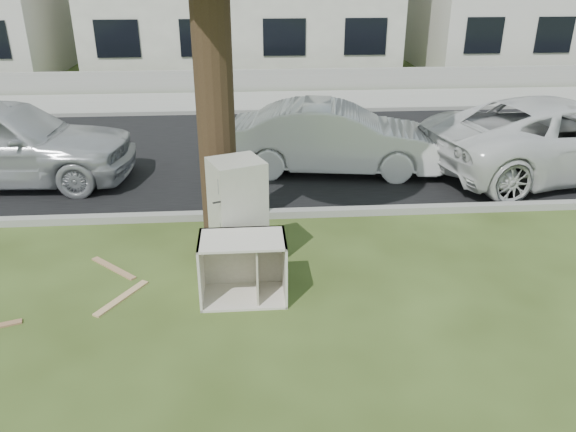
{
  "coord_description": "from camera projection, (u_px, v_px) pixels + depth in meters",
  "views": [
    {
      "loc": [
        0.04,
        -6.04,
        3.85
      ],
      "look_at": [
        0.54,
        0.6,
        0.85
      ],
      "focal_mm": 35.0,
      "sensor_mm": 36.0,
      "label": 1
    }
  ],
  "objects": [
    {
      "name": "ground",
      "position": [
        249.0,
        298.0,
        7.07
      ],
      "size": [
        120.0,
        120.0,
        0.0
      ],
      "primitive_type": "plane",
      "color": "#314017"
    },
    {
      "name": "road",
      "position": [
        246.0,
        152.0,
        12.52
      ],
      "size": [
        120.0,
        7.0,
        0.01
      ],
      "primitive_type": "cube",
      "color": "black",
      "rests_on": "ground"
    },
    {
      "name": "kerb_near",
      "position": [
        248.0,
        218.0,
        9.3
      ],
      "size": [
        120.0,
        0.18,
        0.12
      ],
      "primitive_type": "cube",
      "color": "gray",
      "rests_on": "ground"
    },
    {
      "name": "kerb_far",
      "position": [
        245.0,
        114.0,
        15.75
      ],
      "size": [
        120.0,
        0.18,
        0.12
      ],
      "primitive_type": "cube",
      "color": "gray",
      "rests_on": "ground"
    },
    {
      "name": "sidewalk",
      "position": [
        245.0,
        102.0,
        17.07
      ],
      "size": [
        120.0,
        2.8,
        0.01
      ],
      "primitive_type": "cube",
      "color": "gray",
      "rests_on": "ground"
    },
    {
      "name": "low_wall",
      "position": [
        244.0,
        80.0,
        18.38
      ],
      "size": [
        120.0,
        0.15,
        0.7
      ],
      "primitive_type": "cube",
      "color": "gray",
      "rests_on": "ground"
    },
    {
      "name": "fridge",
      "position": [
        238.0,
        216.0,
        7.45
      ],
      "size": [
        0.82,
        0.79,
        1.57
      ],
      "primitive_type": "cube",
      "rotation": [
        0.0,
        0.0,
        0.37
      ],
      "color": "#BAB7A8",
      "rests_on": "ground"
    },
    {
      "name": "cabinet",
      "position": [
        243.0,
        268.0,
        6.93
      ],
      "size": [
        1.06,
        0.66,
        0.83
      ],
      "primitive_type": "cube",
      "rotation": [
        0.0,
        0.0,
        0.0
      ],
      "color": "beige",
      "rests_on": "ground"
    },
    {
      "name": "plank_b",
      "position": [
        113.0,
        268.0,
        7.74
      ],
      "size": [
        0.72,
        0.69,
        0.02
      ],
      "primitive_type": "cube",
      "rotation": [
        0.0,
        0.0,
        -0.76
      ],
      "color": "#AA7E58",
      "rests_on": "ground"
    },
    {
      "name": "plank_c",
      "position": [
        122.0,
        298.0,
        7.05
      ],
      "size": [
        0.56,
        0.82,
        0.02
      ],
      "primitive_type": "cube",
      "rotation": [
        0.0,
        0.0,
        1.02
      ],
      "color": "tan",
      "rests_on": "ground"
    },
    {
      "name": "car_center",
      "position": [
        334.0,
        138.0,
        11.14
      ],
      "size": [
        4.33,
        2.03,
        1.37
      ],
      "primitive_type": "imported",
      "rotation": [
        0.0,
        0.0,
        1.43
      ],
      "color": "silver",
      "rests_on": "ground"
    },
    {
      "name": "car_right",
      "position": [
        562.0,
        137.0,
        10.96
      ],
      "size": [
        5.76,
        3.43,
        1.5
      ],
      "primitive_type": "imported",
      "rotation": [
        0.0,
        0.0,
        1.76
      ],
      "color": "silver",
      "rests_on": "ground"
    },
    {
      "name": "car_left",
      "position": [
        4.0,
        142.0,
        10.48
      ],
      "size": [
        4.85,
        2.15,
        1.62
      ],
      "primitive_type": "imported",
      "rotation": [
        0.0,
        0.0,
        1.52
      ],
      "color": "#B2B5BA",
      "rests_on": "ground"
    }
  ]
}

